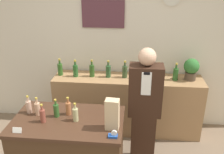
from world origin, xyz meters
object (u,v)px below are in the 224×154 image
shopkeeper (144,110)px  potted_plant (191,68)px  tape_dispenser (113,135)px  paper_bag (112,114)px

shopkeeper → potted_plant: size_ratio=4.92×
tape_dispenser → shopkeeper: bearing=67.6°
shopkeeper → potted_plant: 1.05m
potted_plant → tape_dispenser: bearing=-123.3°
shopkeeper → paper_bag: (-0.34, -0.63, 0.29)m
shopkeeper → tape_dispenser: shopkeeper is taller
paper_bag → tape_dispenser: 0.20m
potted_plant → paper_bag: size_ratio=0.99×
potted_plant → paper_bag: bearing=-126.5°
shopkeeper → tape_dispenser: 0.84m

